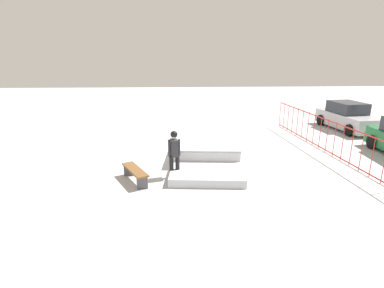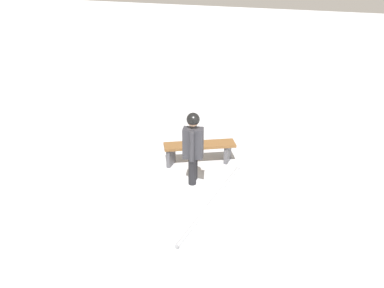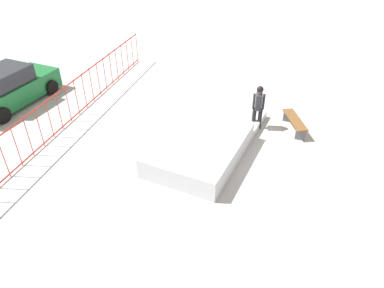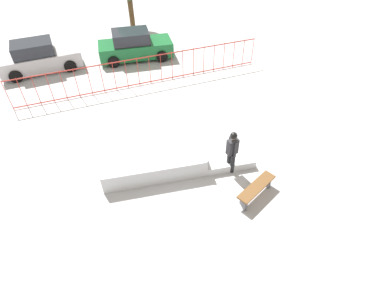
# 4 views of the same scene
# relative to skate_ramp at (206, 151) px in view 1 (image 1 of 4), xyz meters

# --- Properties ---
(ground_plane) EXTENTS (60.00, 60.00, 0.00)m
(ground_plane) POSITION_rel_skate_ramp_xyz_m (0.32, -0.10, -0.32)
(ground_plane) COLOR #B7BABF
(skate_ramp) EXTENTS (5.59, 3.03, 0.74)m
(skate_ramp) POSITION_rel_skate_ramp_xyz_m (0.00, 0.00, 0.00)
(skate_ramp) COLOR silver
(skate_ramp) RESTS_ON ground
(skater) EXTENTS (0.42, 0.43, 1.73)m
(skater) POSITION_rel_skate_ramp_xyz_m (2.09, -1.33, 0.69)
(skater) COLOR black
(skater) RESTS_ON ground
(skateboard) EXTENTS (0.81, 0.31, 0.09)m
(skateboard) POSITION_rel_skate_ramp_xyz_m (1.52, -0.79, -0.24)
(skateboard) COLOR black
(skateboard) RESTS_ON ground
(perimeter_fence) EXTENTS (12.34, 0.93, 1.50)m
(perimeter_fence) POSITION_rel_skate_ramp_xyz_m (0.32, 5.55, 0.45)
(perimeter_fence) COLOR #B22D23
(perimeter_fence) RESTS_ON ground
(park_bench) EXTENTS (1.60, 1.10, 0.48)m
(park_bench) POSITION_rel_skate_ramp_xyz_m (2.42, -2.69, 0.04)
(park_bench) COLOR brown
(park_bench) RESTS_ON ground
(parked_car_silver) EXTENTS (4.27, 2.31, 1.60)m
(parked_car_silver) POSITION_rel_skate_ramp_xyz_m (-4.75, 8.78, 0.41)
(parked_car_silver) COLOR #B7B7BC
(parked_car_silver) RESTS_ON ground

